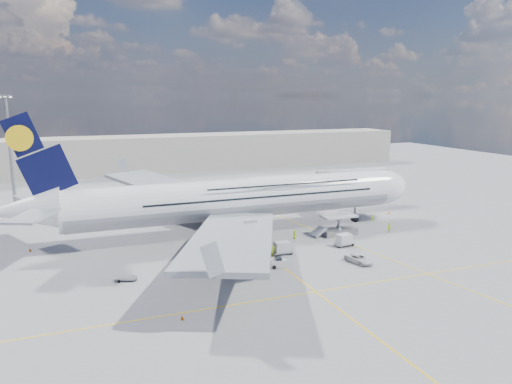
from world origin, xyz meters
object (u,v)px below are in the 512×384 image
object	(u,v)px
catering_truck_outer	(126,203)
cargo_loader	(338,228)
crew_nose	(372,218)
dolly_row_a	(126,278)
baggage_tug	(278,263)
service_van	(359,259)
light_mast	(10,153)
cone_wing_left_outer	(115,213)
dolly_row_b	(240,270)
cone_nose	(389,212)
cone_wing_right_inner	(212,254)
dolly_nose_far	(344,240)
crew_tug	(273,251)
jet_bridge	(347,179)
airliner	(240,198)
crew_loader	(390,228)
crew_wing	(196,255)
catering_truck_inner	(157,209)
dolly_back	(182,271)
cone_wing_right_outer	(182,317)
cone_wing_left_inner	(201,218)
cone_tail	(30,250)
crew_van	(295,235)
dolly_row_c	(232,256)
dolly_nose_near	(282,248)

from	to	relation	value
catering_truck_outer	cargo_loader	bearing A→B (deg)	-52.09
crew_nose	dolly_row_a	bearing A→B (deg)	178.36
baggage_tug	service_van	bearing A→B (deg)	0.70
light_mast	cone_wing_left_outer	distance (m)	26.16
light_mast	dolly_row_b	bearing A→B (deg)	-58.41
cargo_loader	crew_nose	distance (m)	13.03
crew_nose	cone_nose	size ratio (longest dim) A/B	2.43
cone_wing_right_inner	dolly_nose_far	bearing A→B (deg)	-7.96
light_mast	crew_tug	size ratio (longest dim) A/B	15.30
jet_bridge	cone_wing_right_inner	bearing A→B (deg)	-150.47
cargo_loader	dolly_row_a	distance (m)	40.57
airliner	crew_loader	bearing A→B (deg)	-20.22
dolly_row_a	crew_wing	size ratio (longest dim) A/B	1.95
crew_loader	jet_bridge	bearing A→B (deg)	100.26
dolly_row_a	catering_truck_inner	size ratio (longest dim) A/B	0.43
dolly_back	baggage_tug	xyz separation A→B (m)	(13.98, -2.72, 0.32)
cargo_loader	cone_wing_right_outer	bearing A→B (deg)	-144.87
crew_tug	cone_wing_left_outer	xyz separation A→B (m)	(-20.43, 38.97, -0.53)
service_van	cone_wing_left_inner	bearing A→B (deg)	100.40
catering_truck_inner	cone_tail	world-z (taller)	catering_truck_inner
dolly_nose_far	cone_nose	world-z (taller)	dolly_nose_far
dolly_row_b	crew_tug	bearing A→B (deg)	38.31
dolly_row_b	dolly_back	xyz separation A→B (m)	(-8.04, 2.39, 0.02)
dolly_back	dolly_row_a	bearing A→B (deg)	149.96
crew_van	cone_wing_right_inner	size ratio (longest dim) A/B	2.58
dolly_row_c	cone_wing_left_outer	world-z (taller)	dolly_row_c
crew_tug	cone_wing_right_inner	world-z (taller)	crew_tug
dolly_back	dolly_nose_near	distance (m)	17.29
dolly_row_c	crew_van	size ratio (longest dim) A/B	1.84
light_mast	cone_nose	world-z (taller)	light_mast
dolly_row_c	crew_loader	bearing A→B (deg)	-6.35
jet_bridge	light_mast	distance (m)	74.11
crew_wing	cone_nose	distance (m)	49.47
dolly_row_c	dolly_back	bearing A→B (deg)	-178.41
dolly_back	dolly_nose_far	bearing A→B (deg)	-23.22
dolly_nose_near	cone_tail	bearing A→B (deg)	157.92
light_mast	baggage_tug	xyz separation A→B (m)	(39.29, -54.57, -12.53)
dolly_row_a	jet_bridge	bearing A→B (deg)	49.87
airliner	service_van	bearing A→B (deg)	-62.87
cone_wing_right_outer	catering_truck_inner	bearing A→B (deg)	82.76
dolly_nose_far	dolly_nose_near	distance (m)	11.75
cargo_loader	cone_nose	world-z (taller)	cargo_loader
cone_wing_left_inner	light_mast	bearing A→B (deg)	148.94
service_van	crew_wing	world-z (taller)	crew_wing
catering_truck_outer	cone_wing_left_inner	distance (m)	19.54
catering_truck_outer	cone_wing_left_inner	world-z (taller)	catering_truck_outer
baggage_tug	catering_truck_outer	distance (m)	49.65
catering_truck_outer	light_mast	bearing A→B (deg)	154.95
crew_wing	cone_wing_right_outer	bearing A→B (deg)	155.53
catering_truck_inner	light_mast	bearing A→B (deg)	132.16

